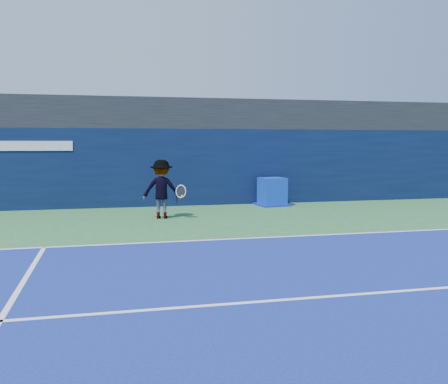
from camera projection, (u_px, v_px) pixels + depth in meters
The scene contains 8 objects.
ground at pixel (289, 267), 9.96m from camera, with size 80.00×80.00×0.00m, color #306B39.
baseline at pixel (248, 238), 12.87m from camera, with size 24.00×0.10×0.01m, color white.
service_line at pixel (333, 296), 8.02m from camera, with size 24.00×0.10×0.01m, color white.
stadium_band at pixel (193, 115), 20.75m from camera, with size 36.00×3.00×1.20m, color black.
back_wall_assembly at pixel (197, 167), 19.99m from camera, with size 36.00×1.03×3.00m.
equipment_cart at pixel (272, 193), 19.59m from camera, with size 1.27×1.27×1.10m.
tennis_player at pixel (162, 189), 16.24m from camera, with size 1.45×0.95×1.91m.
tennis_ball at pixel (182, 196), 15.31m from camera, with size 0.06×0.06×0.06m.
Camera 1 is at (-3.48, -9.22, 2.48)m, focal length 40.00 mm.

